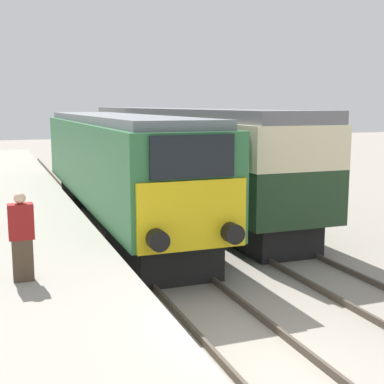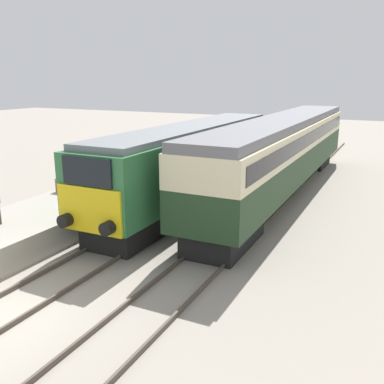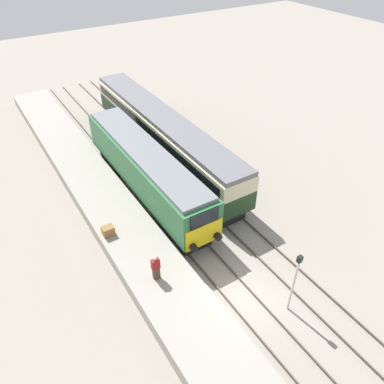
{
  "view_description": "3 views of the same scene",
  "coord_description": "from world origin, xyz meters",
  "views": [
    {
      "loc": [
        -3.96,
        -6.65,
        4.11
      ],
      "look_at": [
        0.0,
        3.88,
        2.27
      ],
      "focal_mm": 50.0,
      "sensor_mm": 36.0,
      "label": 1
    },
    {
      "loc": [
        8.72,
        -6.48,
        5.86
      ],
      "look_at": [
        1.7,
        7.88,
        1.6
      ],
      "focal_mm": 40.0,
      "sensor_mm": 36.0,
      "label": 2
    },
    {
      "loc": [
        -8.97,
        -9.15,
        16.87
      ],
      "look_at": [
        1.7,
        7.88,
        1.6
      ],
      "focal_mm": 35.0,
      "sensor_mm": 36.0,
      "label": 3
    }
  ],
  "objects": [
    {
      "name": "luggage_crate",
      "position": [
        -4.46,
        7.65,
        1.27
      ],
      "size": [
        0.7,
        0.56,
        0.6
      ],
      "color": "olive",
      "rests_on": "platform_left"
    },
    {
      "name": "rails_near_track",
      "position": [
        0.0,
        5.0,
        0.07
      ],
      "size": [
        1.51,
        60.0,
        0.14
      ],
      "color": "#4C4238",
      "rests_on": "ground_plane"
    },
    {
      "name": "rails_far_track",
      "position": [
        3.4,
        5.0,
        0.07
      ],
      "size": [
        1.5,
        60.0,
        0.14
      ],
      "color": "#4C4238",
      "rests_on": "ground_plane"
    },
    {
      "name": "passenger_carriage",
      "position": [
        3.4,
        15.12,
        2.42
      ],
      "size": [
        2.75,
        20.59,
        3.96
      ],
      "color": "black",
      "rests_on": "ground_plane"
    },
    {
      "name": "platform_left",
      "position": [
        -3.3,
        8.0,
        0.49
      ],
      "size": [
        3.5,
        50.0,
        0.97
      ],
      "color": "#9E998C",
      "rests_on": "ground_plane"
    },
    {
      "name": "locomotive",
      "position": [
        0.0,
        11.34,
        2.13
      ],
      "size": [
        2.7,
        15.42,
        3.78
      ],
      "color": "black",
      "rests_on": "ground_plane"
    }
  ]
}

